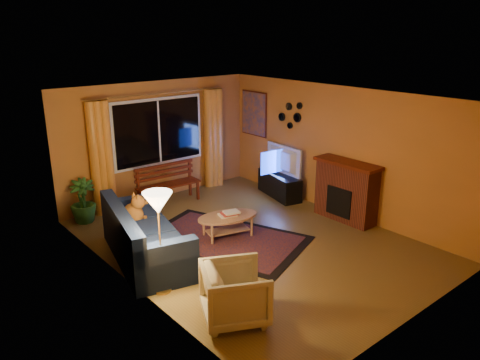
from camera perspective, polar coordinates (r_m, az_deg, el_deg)
floor at (r=8.17m, az=1.36°, el=-7.59°), size 4.50×6.00×0.02m
ceiling at (r=7.43m, az=1.51°, el=10.20°), size 4.50×6.00×0.02m
wall_back at (r=10.08m, az=-9.97°, el=4.75°), size 4.50×0.02×2.50m
wall_left at (r=6.52m, az=-13.68°, el=-2.92°), size 0.02×6.00×2.50m
wall_right at (r=9.30m, az=11.97°, el=3.51°), size 0.02×6.00×2.50m
window at (r=9.99m, az=-9.84°, el=5.81°), size 2.00×0.02×1.30m
curtain_rod at (r=9.81m, az=-9.96°, el=10.33°), size 3.20×0.03×0.03m
curtain_left at (r=9.42m, az=-16.62°, el=2.50°), size 0.36×0.36×2.24m
curtain_right at (r=10.73m, az=-3.34°, el=5.08°), size 0.36×0.36×2.24m
bench at (r=9.92m, az=-8.63°, el=-1.72°), size 1.37×0.47×0.41m
potted_plant at (r=9.30m, az=-18.61°, el=-2.44°), size 0.56×0.56×0.84m
sofa at (r=7.56m, az=-11.39°, el=-6.37°), size 1.43×2.35×0.89m
dog at (r=7.91m, az=-12.91°, el=-3.67°), size 0.37×0.45×0.44m
armchair at (r=6.00m, az=-0.60°, el=-13.34°), size 1.01×1.03×0.81m
floor_lamp at (r=6.51m, az=-9.71°, el=-7.62°), size 0.29×0.29×1.47m
rug at (r=8.23m, az=-1.94°, el=-7.23°), size 2.61×3.17×0.02m
coffee_table at (r=8.28m, az=-1.51°, el=-5.63°), size 1.33×1.33×0.40m
tv_console at (r=10.25m, az=4.82°, el=-0.61°), size 0.69×1.28×0.51m
television at (r=10.09m, az=4.91°, el=2.42°), size 0.22×1.08×0.62m
fireplace at (r=9.11m, az=12.82°, el=-1.47°), size 0.40×1.20×1.10m
mirror_cluster at (r=9.98m, az=6.11°, el=8.01°), size 0.06×0.60×0.56m
painting at (r=10.83m, az=1.72°, el=8.09°), size 0.04×0.76×0.96m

